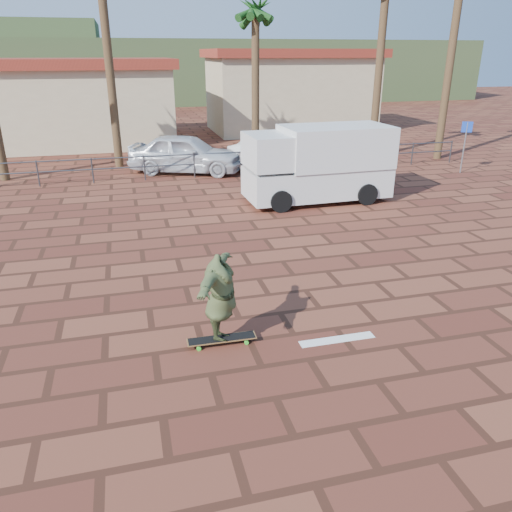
{
  "coord_description": "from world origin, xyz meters",
  "views": [
    {
      "loc": [
        -2.65,
        -8.31,
        4.78
      ],
      "look_at": [
        -0.2,
        1.12,
        0.8
      ],
      "focal_mm": 35.0,
      "sensor_mm": 36.0,
      "label": 1
    }
  ],
  "objects_px": {
    "longboard": "(222,339)",
    "car_silver": "(186,153)",
    "campervan": "(318,162)",
    "car_white": "(276,152)",
    "skateboarder": "(220,298)"
  },
  "relations": [
    {
      "from": "skateboarder",
      "to": "campervan",
      "type": "xyz_separation_m",
      "value": [
        4.97,
        8.29,
        0.41
      ]
    },
    {
      "from": "car_silver",
      "to": "car_white",
      "type": "height_order",
      "value": "car_silver"
    },
    {
      "from": "campervan",
      "to": "skateboarder",
      "type": "bearing_deg",
      "value": -122.74
    },
    {
      "from": "longboard",
      "to": "campervan",
      "type": "height_order",
      "value": "campervan"
    },
    {
      "from": "car_silver",
      "to": "car_white",
      "type": "distance_m",
      "value": 3.99
    },
    {
      "from": "longboard",
      "to": "car_silver",
      "type": "xyz_separation_m",
      "value": [
        1.13,
        13.82,
        0.72
      ]
    },
    {
      "from": "campervan",
      "to": "car_silver",
      "type": "relative_size",
      "value": 1.03
    },
    {
      "from": "skateboarder",
      "to": "car_silver",
      "type": "relative_size",
      "value": 0.41
    },
    {
      "from": "campervan",
      "to": "car_silver",
      "type": "distance_m",
      "value": 6.75
    },
    {
      "from": "campervan",
      "to": "car_white",
      "type": "xyz_separation_m",
      "value": [
        0.15,
        5.53,
        -0.65
      ]
    },
    {
      "from": "longboard",
      "to": "car_white",
      "type": "relative_size",
      "value": 0.3
    },
    {
      "from": "longboard",
      "to": "car_silver",
      "type": "relative_size",
      "value": 0.26
    },
    {
      "from": "skateboarder",
      "to": "car_white",
      "type": "height_order",
      "value": "skateboarder"
    },
    {
      "from": "longboard",
      "to": "car_silver",
      "type": "height_order",
      "value": "car_silver"
    },
    {
      "from": "longboard",
      "to": "skateboarder",
      "type": "bearing_deg",
      "value": 91.1
    }
  ]
}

